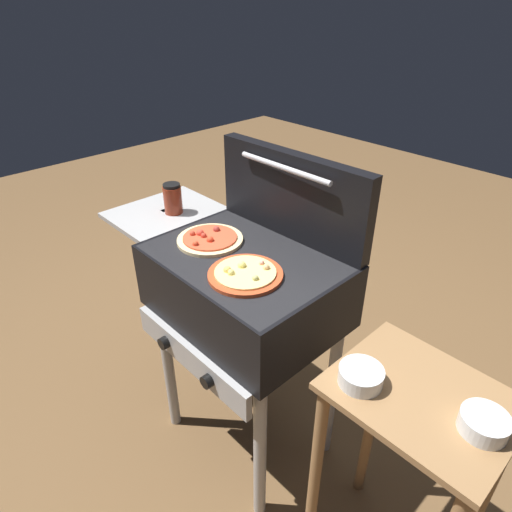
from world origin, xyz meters
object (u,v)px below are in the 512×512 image
grill (242,290)px  pizza_cheese (245,274)px  pizza_pepperoni (210,239)px  prep_table (407,451)px  topping_bowl_near (361,376)px  sauce_jar (173,199)px  topping_bowl_far (485,423)px

grill → pizza_cheese: 0.20m
grill → pizza_pepperoni: (-0.14, -0.02, 0.15)m
prep_table → topping_bowl_near: topping_bowl_near is taller
grill → topping_bowl_near: grill is taller
pizza_pepperoni → sauce_jar: (-0.28, 0.04, 0.05)m
pizza_cheese → pizza_pepperoni: 0.25m
prep_table → topping_bowl_near: (-0.13, -0.08, 0.25)m
sauce_jar → topping_bowl_near: sauce_jar is taller
pizza_cheese → topping_bowl_far: (0.72, 0.09, -0.11)m
topping_bowl_near → pizza_cheese: bearing=180.0°
pizza_cheese → pizza_pepperoni: same height
pizza_cheese → topping_bowl_near: bearing=-0.0°
pizza_cheese → pizza_pepperoni: (-0.25, 0.06, 0.00)m
grill → prep_table: (0.67, 0.00, -0.20)m
grill → pizza_cheese: pizza_cheese is taller
pizza_pepperoni → prep_table: size_ratio=0.29×
prep_table → topping_bowl_far: bearing=1.7°
topping_bowl_far → topping_bowl_near: bearing=-162.5°
grill → sauce_jar: sauce_jar is taller
prep_table → topping_bowl_near: bearing=-147.7°
pizza_cheese → prep_table: bearing=8.3°
pizza_cheese → sauce_jar: bearing=169.2°
pizza_pepperoni → sauce_jar: bearing=171.2°
pizza_pepperoni → topping_bowl_near: 0.70m
grill → prep_table: size_ratio=1.23×
pizza_pepperoni → topping_bowl_far: pizza_pepperoni is taller
pizza_cheese → topping_bowl_far: size_ratio=2.07×
sauce_jar → topping_bowl_far: size_ratio=1.07×
prep_table → topping_bowl_far: (0.15, 0.00, 0.25)m
grill → sauce_jar: (-0.42, 0.02, 0.20)m
grill → prep_table: 0.70m
topping_bowl_near → prep_table: bearing=32.3°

